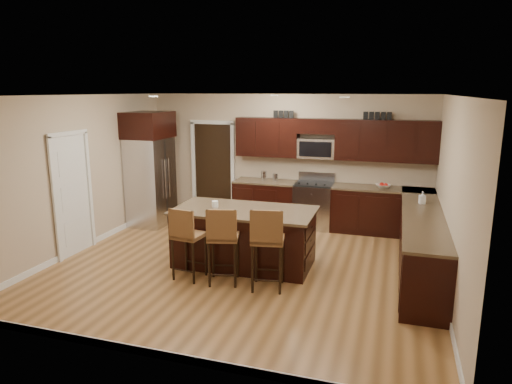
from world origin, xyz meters
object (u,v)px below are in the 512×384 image
(island, at_px, (244,239))
(stool_right, at_px, (267,240))
(range, at_px, (314,205))
(refrigerator, at_px, (150,168))
(stool_mid, at_px, (223,237))
(stool_left, at_px, (186,235))

(island, distance_m, stool_right, 1.10)
(range, height_order, stool_right, stool_right)
(refrigerator, bearing_deg, stool_right, -37.09)
(range, relative_size, refrigerator, 0.47)
(refrigerator, bearing_deg, range, 13.24)
(stool_mid, xyz_separation_m, stool_right, (0.67, -0.00, 0.03))
(stool_left, height_order, stool_mid, stool_mid)
(stool_left, bearing_deg, refrigerator, 136.18)
(range, distance_m, stool_right, 3.23)
(island, distance_m, stool_left, 1.08)
(stool_right, bearing_deg, island, 116.52)
(stool_mid, bearing_deg, stool_left, 165.56)
(stool_left, relative_size, refrigerator, 0.47)
(stool_left, bearing_deg, island, 60.99)
(stool_left, bearing_deg, stool_right, 6.71)
(stool_mid, height_order, refrigerator, refrigerator)
(island, relative_size, stool_right, 1.88)
(range, xyz_separation_m, island, (-0.70, -2.37, -0.04))
(island, xyz_separation_m, stool_right, (0.63, -0.85, 0.32))
(island, bearing_deg, stool_left, -126.58)
(stool_mid, bearing_deg, range, 62.77)
(island, height_order, stool_right, stool_right)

